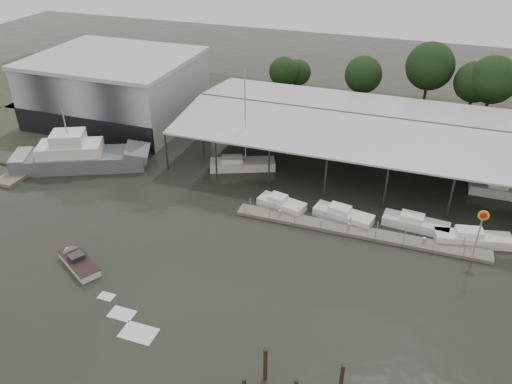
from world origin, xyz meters
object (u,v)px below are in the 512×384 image
(shell_fuel_sign, at_px, (481,224))
(speedboat_underway, at_px, (77,261))
(grey_trawler, at_px, (81,157))
(white_sailboat, at_px, (241,164))

(shell_fuel_sign, distance_m, speedboat_underway, 40.97)
(shell_fuel_sign, relative_size, grey_trawler, 0.30)
(shell_fuel_sign, xyz_separation_m, speedboat_underway, (-38.04, -14.81, -3.53))
(white_sailboat, bearing_deg, shell_fuel_sign, -41.25)
(speedboat_underway, bearing_deg, shell_fuel_sign, -129.00)
(grey_trawler, distance_m, speedboat_underway, 21.91)
(shell_fuel_sign, xyz_separation_m, grey_trawler, (-50.48, 3.19, -2.35))
(grey_trawler, relative_size, speedboat_underway, 1.18)
(shell_fuel_sign, height_order, grey_trawler, grey_trawler)
(white_sailboat, distance_m, speedboat_underway, 26.20)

